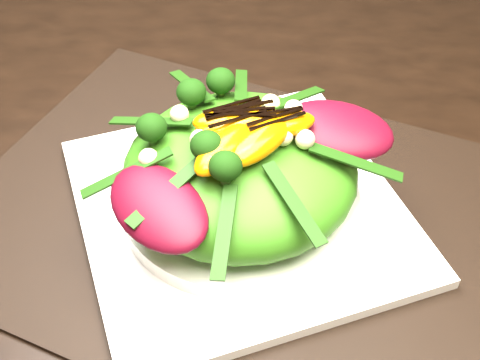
{
  "coord_description": "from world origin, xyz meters",
  "views": [
    {
      "loc": [
        0.28,
        -0.41,
        1.19
      ],
      "look_at": [
        0.26,
        -0.01,
        0.8
      ],
      "focal_mm": 48.0,
      "sensor_mm": 36.0,
      "label": 1
    }
  ],
  "objects_px": {
    "placemat": "(240,214)",
    "orange_segment": "(220,107)",
    "plate_base": "(240,208)",
    "salad_bowl": "(240,198)",
    "lettuce_mound": "(240,170)"
  },
  "relations": [
    {
      "from": "plate_base",
      "to": "salad_bowl",
      "type": "bearing_deg",
      "value": 0.0
    },
    {
      "from": "plate_base",
      "to": "placemat",
      "type": "bearing_deg",
      "value": 90.0
    },
    {
      "from": "lettuce_mound",
      "to": "salad_bowl",
      "type": "bearing_deg",
      "value": 0.0
    },
    {
      "from": "plate_base",
      "to": "lettuce_mound",
      "type": "relative_size",
      "value": 1.38
    },
    {
      "from": "salad_bowl",
      "to": "lettuce_mound",
      "type": "bearing_deg",
      "value": 0.0
    },
    {
      "from": "placemat",
      "to": "plate_base",
      "type": "relative_size",
      "value": 1.78
    },
    {
      "from": "salad_bowl",
      "to": "orange_segment",
      "type": "height_order",
      "value": "orange_segment"
    },
    {
      "from": "orange_segment",
      "to": "placemat",
      "type": "bearing_deg",
      "value": -56.48
    },
    {
      "from": "placemat",
      "to": "orange_segment",
      "type": "distance_m",
      "value": 0.11
    },
    {
      "from": "placemat",
      "to": "orange_segment",
      "type": "xyz_separation_m",
      "value": [
        -0.02,
        0.03,
        0.1
      ]
    },
    {
      "from": "placemat",
      "to": "salad_bowl",
      "type": "distance_m",
      "value": 0.02
    },
    {
      "from": "placemat",
      "to": "lettuce_mound",
      "type": "bearing_deg",
      "value": -90.0
    },
    {
      "from": "plate_base",
      "to": "orange_segment",
      "type": "bearing_deg",
      "value": 123.52
    },
    {
      "from": "salad_bowl",
      "to": "placemat",
      "type": "bearing_deg",
      "value": 90.0
    },
    {
      "from": "placemat",
      "to": "lettuce_mound",
      "type": "relative_size",
      "value": 2.47
    }
  ]
}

